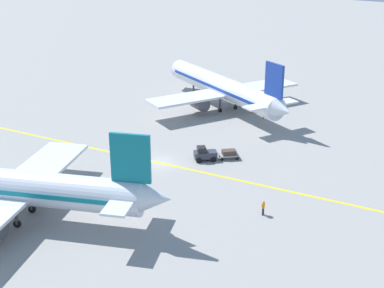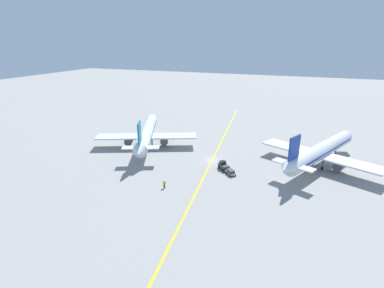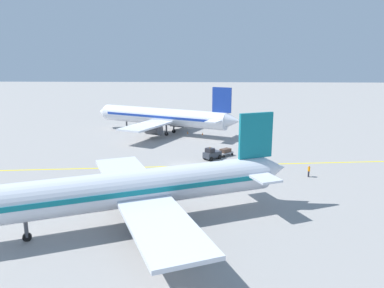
{
  "view_description": "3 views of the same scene",
  "coord_description": "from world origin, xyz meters",
  "px_view_note": "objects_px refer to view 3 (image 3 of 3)",
  "views": [
    {
      "loc": [
        -50.43,
        -40.83,
        28.08
      ],
      "look_at": [
        -0.87,
        -5.85,
        4.29
      ],
      "focal_mm": 50.0,
      "sensor_mm": 36.0,
      "label": 1
    },
    {
      "loc": [
        20.6,
        -67.04,
        28.78
      ],
      "look_at": [
        -5.81,
        1.02,
        3.3
      ],
      "focal_mm": 28.0,
      "sensor_mm": 36.0,
      "label": 2
    },
    {
      "loc": [
        -55.33,
        -3.39,
        16.4
      ],
      "look_at": [
        2.34,
        -1.16,
        2.99
      ],
      "focal_mm": 35.0,
      "sensor_mm": 36.0,
      "label": 3
    }
  ],
  "objects_px": {
    "baggage_cart_trailing": "(225,151)",
    "traffic_cone_mid_apron": "(202,134)",
    "airplane_at_gate": "(134,189)",
    "ground_crew_worker": "(309,171)",
    "airplane_adjacent_stand": "(164,117)",
    "baggage_tug_dark": "(212,154)",
    "traffic_cone_near_nose": "(188,132)"
  },
  "relations": [
    {
      "from": "baggage_tug_dark",
      "to": "ground_crew_worker",
      "type": "distance_m",
      "value": 16.08
    },
    {
      "from": "baggage_tug_dark",
      "to": "ground_crew_worker",
      "type": "bearing_deg",
      "value": -123.13
    },
    {
      "from": "airplane_adjacent_stand",
      "to": "traffic_cone_mid_apron",
      "type": "bearing_deg",
      "value": -96.34
    },
    {
      "from": "baggage_tug_dark",
      "to": "traffic_cone_mid_apron",
      "type": "height_order",
      "value": "baggage_tug_dark"
    },
    {
      "from": "airplane_adjacent_stand",
      "to": "baggage_tug_dark",
      "type": "height_order",
      "value": "airplane_adjacent_stand"
    },
    {
      "from": "airplane_at_gate",
      "to": "airplane_adjacent_stand",
      "type": "relative_size",
      "value": 1.01
    },
    {
      "from": "traffic_cone_near_nose",
      "to": "traffic_cone_mid_apron",
      "type": "xyz_separation_m",
      "value": [
        -1.3,
        -3.27,
        0.0
      ]
    },
    {
      "from": "airplane_at_gate",
      "to": "ground_crew_worker",
      "type": "xyz_separation_m",
      "value": [
        16.07,
        -21.47,
        -2.8
      ]
    },
    {
      "from": "traffic_cone_near_nose",
      "to": "traffic_cone_mid_apron",
      "type": "height_order",
      "value": "same"
    },
    {
      "from": "airplane_at_gate",
      "to": "traffic_cone_mid_apron",
      "type": "relative_size",
      "value": 61.43
    },
    {
      "from": "airplane_adjacent_stand",
      "to": "traffic_cone_mid_apron",
      "type": "relative_size",
      "value": 60.97
    },
    {
      "from": "airplane_at_gate",
      "to": "baggage_cart_trailing",
      "type": "height_order",
      "value": "airplane_at_gate"
    },
    {
      "from": "airplane_at_gate",
      "to": "traffic_cone_mid_apron",
      "type": "height_order",
      "value": "airplane_at_gate"
    },
    {
      "from": "airplane_adjacent_stand",
      "to": "baggage_cart_trailing",
      "type": "height_order",
      "value": "airplane_adjacent_stand"
    },
    {
      "from": "baggage_cart_trailing",
      "to": "traffic_cone_mid_apron",
      "type": "xyz_separation_m",
      "value": [
        17.53,
        4.11,
        -0.49
      ]
    },
    {
      "from": "airplane_adjacent_stand",
      "to": "traffic_cone_mid_apron",
      "type": "xyz_separation_m",
      "value": [
        -0.94,
        -8.46,
        -3.43
      ]
    },
    {
      "from": "baggage_cart_trailing",
      "to": "traffic_cone_mid_apron",
      "type": "bearing_deg",
      "value": 13.2
    },
    {
      "from": "airplane_adjacent_stand",
      "to": "ground_crew_worker",
      "type": "distance_m",
      "value": 38.0
    },
    {
      "from": "airplane_adjacent_stand",
      "to": "baggage_cart_trailing",
      "type": "relative_size",
      "value": 11.83
    },
    {
      "from": "baggage_tug_dark",
      "to": "baggage_cart_trailing",
      "type": "distance_m",
      "value": 3.3
    },
    {
      "from": "baggage_tug_dark",
      "to": "traffic_cone_mid_apron",
      "type": "bearing_deg",
      "value": 5.07
    },
    {
      "from": "traffic_cone_mid_apron",
      "to": "baggage_tug_dark",
      "type": "bearing_deg",
      "value": -174.93
    },
    {
      "from": "airplane_at_gate",
      "to": "ground_crew_worker",
      "type": "bearing_deg",
      "value": -53.19
    },
    {
      "from": "traffic_cone_near_nose",
      "to": "traffic_cone_mid_apron",
      "type": "distance_m",
      "value": 3.52
    },
    {
      "from": "airplane_adjacent_stand",
      "to": "baggage_tug_dark",
      "type": "bearing_deg",
      "value": -153.81
    },
    {
      "from": "ground_crew_worker",
      "to": "traffic_cone_mid_apron",
      "type": "height_order",
      "value": "ground_crew_worker"
    },
    {
      "from": "baggage_cart_trailing",
      "to": "ground_crew_worker",
      "type": "height_order",
      "value": "ground_crew_worker"
    },
    {
      "from": "baggage_tug_dark",
      "to": "traffic_cone_mid_apron",
      "type": "xyz_separation_m",
      "value": [
        19.85,
        1.76,
        -0.63
      ]
    },
    {
      "from": "baggage_cart_trailing",
      "to": "traffic_cone_mid_apron",
      "type": "height_order",
      "value": "baggage_cart_trailing"
    },
    {
      "from": "baggage_tug_dark",
      "to": "traffic_cone_near_nose",
      "type": "relative_size",
      "value": 5.8
    },
    {
      "from": "baggage_tug_dark",
      "to": "traffic_cone_mid_apron",
      "type": "relative_size",
      "value": 5.8
    },
    {
      "from": "airplane_at_gate",
      "to": "ground_crew_worker",
      "type": "height_order",
      "value": "airplane_at_gate"
    }
  ]
}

